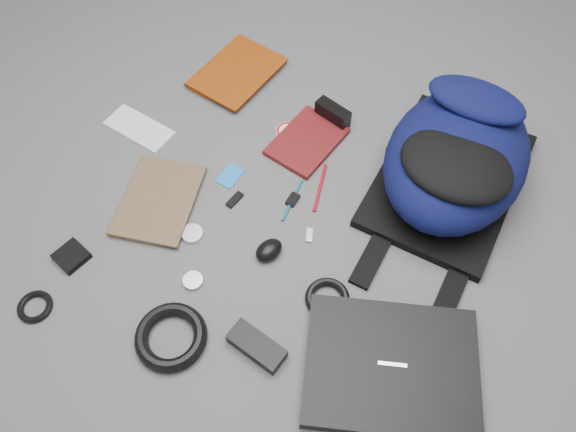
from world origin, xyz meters
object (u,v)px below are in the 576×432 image
at_px(backpack, 457,157).
at_px(mouse, 269,250).
at_px(laptop, 391,367).
at_px(comic_book, 125,194).
at_px(power_brick, 257,346).
at_px(compact_camera, 333,114).
at_px(textbook_red, 212,60).
at_px(dvd_case, 307,141).
at_px(pouch, 71,256).

xyz_separation_m(backpack, mouse, (-0.34, -0.40, -0.09)).
xyz_separation_m(laptop, comic_book, (-0.80, 0.14, -0.01)).
bearing_deg(power_brick, compact_camera, 110.21).
height_order(textbook_red, mouse, mouse).
xyz_separation_m(mouse, power_brick, (0.08, -0.23, -0.00)).
bearing_deg(backpack, power_brick, -108.77).
distance_m(backpack, comic_book, 0.87).
xyz_separation_m(comic_book, dvd_case, (0.37, 0.37, -0.00)).
distance_m(textbook_red, power_brick, 0.95).
distance_m(backpack, compact_camera, 0.38).
distance_m(compact_camera, power_brick, 0.72).
relative_size(compact_camera, pouch, 1.47).
xyz_separation_m(textbook_red, pouch, (0.02, -0.76, -0.01)).
bearing_deg(dvd_case, mouse, -69.34).
relative_size(power_brick, pouch, 1.87).
height_order(laptop, compact_camera, compact_camera).
bearing_deg(compact_camera, laptop, -40.99).
relative_size(dvd_case, compact_camera, 2.04).
distance_m(compact_camera, pouch, 0.81).
xyz_separation_m(laptop, textbook_red, (-0.84, 0.69, -0.00)).
height_order(textbook_red, pouch, textbook_red).
bearing_deg(dvd_case, compact_camera, 84.50).
bearing_deg(textbook_red, dvd_case, -12.83).
height_order(backpack, textbook_red, backpack).
distance_m(backpack, textbook_red, 0.82).
height_order(power_brick, pouch, power_brick).
height_order(laptop, pouch, laptop).
distance_m(power_brick, pouch, 0.53).
distance_m(textbook_red, mouse, 0.71).
bearing_deg(compact_camera, mouse, -70.47).
height_order(mouse, pouch, mouse).
relative_size(laptop, comic_book, 1.46).
height_order(comic_book, compact_camera, compact_camera).
bearing_deg(pouch, compact_camera, 59.12).
bearing_deg(backpack, dvd_case, -171.61).
bearing_deg(comic_book, pouch, -107.34).
bearing_deg(compact_camera, textbook_red, -171.88).
bearing_deg(compact_camera, power_brick, -64.89).
xyz_separation_m(laptop, compact_camera, (-0.40, 0.63, 0.01)).
bearing_deg(power_brick, dvd_case, 114.78).
xyz_separation_m(backpack, comic_book, (-0.77, -0.41, -0.10)).
xyz_separation_m(comic_book, compact_camera, (0.40, 0.48, 0.02)).
xyz_separation_m(backpack, pouch, (-0.78, -0.62, -0.10)).
bearing_deg(mouse, power_brick, -47.72).
relative_size(comic_book, compact_camera, 2.45).
distance_m(laptop, comic_book, 0.81).
height_order(comic_book, power_brick, power_brick).
bearing_deg(laptop, comic_book, 151.03).
distance_m(textbook_red, compact_camera, 0.44).
height_order(comic_book, mouse, mouse).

